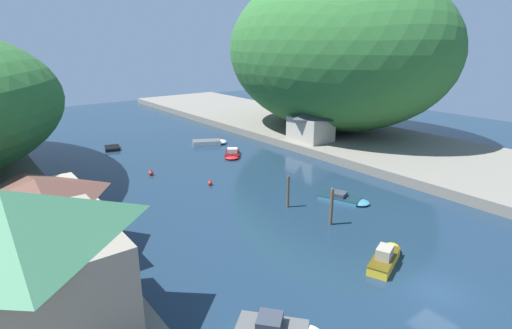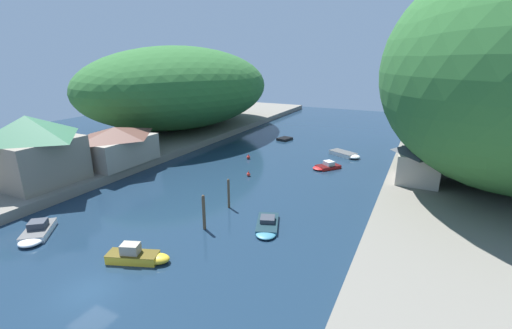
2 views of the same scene
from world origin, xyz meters
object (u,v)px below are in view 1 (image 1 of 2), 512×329
right_bank_cottage (311,123)px  person_on_quay (128,315)px  boat_small_dinghy (112,147)px  boat_cabin_cruiser (211,142)px  channel_buoy_far (210,183)px  boat_moored_right (386,257)px  channel_buoy_near (151,173)px  boathouse_shed (40,211)px  waterfront_building (13,264)px  boat_open_rowboat (232,154)px  boat_near_quay (345,199)px

right_bank_cottage → person_on_quay: right_bank_cottage is taller
boat_small_dinghy → boat_cabin_cruiser: (13.17, -6.64, 0.10)m
right_bank_cottage → person_on_quay: size_ratio=3.73×
boat_cabin_cruiser → channel_buoy_far: bearing=-4.6°
boat_moored_right → channel_buoy_near: size_ratio=6.13×
boat_moored_right → boat_cabin_cruiser: size_ratio=0.91×
boathouse_shed → channel_buoy_near: bearing=43.3°
waterfront_building → boat_open_rowboat: bearing=39.3°
boat_cabin_cruiser → person_on_quay: 43.24m
waterfront_building → boat_cabin_cruiser: bearing=46.2°
boathouse_shed → channel_buoy_far: boathouse_shed is taller
right_bank_cottage → boat_small_dinghy: size_ratio=1.64×
boat_moored_right → person_on_quay: person_on_quay is taller
boat_near_quay → boathouse_shed: bearing=-34.3°
boat_small_dinghy → boat_cabin_cruiser: boat_cabin_cruiser is taller
right_bank_cottage → boat_open_rowboat: bearing=165.3°
boathouse_shed → right_bank_cottage: 39.85m
right_bank_cottage → boat_moored_right: (-18.84, -26.69, -3.25)m
boat_moored_right → waterfront_building: bearing=-126.3°
person_on_quay → boat_near_quay: bearing=-85.4°
boathouse_shed → boat_near_quay: 27.23m
person_on_quay → waterfront_building: bearing=44.6°
waterfront_building → boat_moored_right: size_ratio=1.96×
boat_moored_right → boat_cabin_cruiser: (7.98, 37.56, -0.16)m
right_bank_cottage → boat_small_dinghy: 29.94m
channel_buoy_near → channel_buoy_far: (3.85, -7.28, -0.03)m
waterfront_building → channel_buoy_far: bearing=37.5°
boat_near_quay → channel_buoy_far: bearing=-76.2°
boat_cabin_cruiser → channel_buoy_near: 15.96m
boat_small_dinghy → boat_near_quay: 36.60m
channel_buoy_far → boat_near_quay: bearing=-55.5°
boat_small_dinghy → person_on_quay: bearing=-92.6°
channel_buoy_near → boat_small_dinghy: bearing=88.6°
channel_buoy_near → right_bank_cottage: bearing=-5.7°
right_bank_cottage → boat_cabin_cruiser: size_ratio=1.11×
person_on_quay → channel_buoy_far: bearing=-51.1°
channel_buoy_near → channel_buoy_far: size_ratio=1.11×
boat_near_quay → boat_open_rowboat: bearing=-110.9°
boathouse_shed → boat_small_dinghy: boathouse_shed is taller
channel_buoy_far → person_on_quay: person_on_quay is taller
boat_open_rowboat → boat_small_dinghy: size_ratio=1.17×
boat_open_rowboat → boathouse_shed: bearing=64.7°
person_on_quay → boat_moored_right: bearing=-109.8°
boat_small_dinghy → channel_buoy_near: (-0.37, -15.08, 0.10)m
boat_small_dinghy → boat_moored_right: bearing=-68.6°
waterfront_building → person_on_quay: (4.25, -3.00, -3.15)m
boathouse_shed → boat_near_quay: boathouse_shed is taller
boathouse_shed → person_on_quay: size_ratio=6.15×
boathouse_shed → boat_cabin_cruiser: 35.15m
boat_near_quay → waterfront_building: bearing=-13.7°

